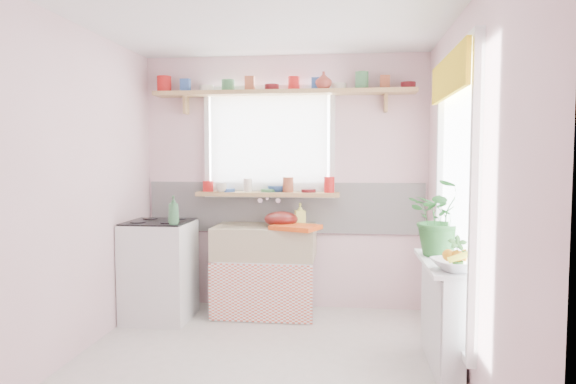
# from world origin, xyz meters

# --- Properties ---
(room) EXTENTS (3.20, 3.20, 3.20)m
(room) POSITION_xyz_m (0.66, 0.86, 1.37)
(room) COLOR silver
(room) RESTS_ON ground
(sink_unit) EXTENTS (0.95, 0.65, 1.11)m
(sink_unit) POSITION_xyz_m (-0.15, 1.29, 0.43)
(sink_unit) COLOR white
(sink_unit) RESTS_ON ground
(cooker) EXTENTS (0.58, 0.58, 0.93)m
(cooker) POSITION_xyz_m (-1.10, 1.05, 0.46)
(cooker) COLOR white
(cooker) RESTS_ON ground
(radiator_ledge) EXTENTS (0.22, 0.95, 0.78)m
(radiator_ledge) POSITION_xyz_m (1.30, 0.20, 0.40)
(radiator_ledge) COLOR white
(radiator_ledge) RESTS_ON ground
(windowsill) EXTENTS (1.40, 0.22, 0.04)m
(windowsill) POSITION_xyz_m (-0.15, 1.48, 1.14)
(windowsill) COLOR tan
(windowsill) RESTS_ON room
(pine_shelf) EXTENTS (2.52, 0.24, 0.04)m
(pine_shelf) POSITION_xyz_m (0.00, 1.47, 2.12)
(pine_shelf) COLOR tan
(pine_shelf) RESTS_ON room
(shelf_crockery) EXTENTS (2.47, 0.11, 0.12)m
(shelf_crockery) POSITION_xyz_m (-0.04, 1.47, 2.19)
(shelf_crockery) COLOR red
(shelf_crockery) RESTS_ON pine_shelf
(sill_crockery) EXTENTS (1.35, 0.11, 0.12)m
(sill_crockery) POSITION_xyz_m (-0.17, 1.48, 1.22)
(sill_crockery) COLOR red
(sill_crockery) RESTS_ON windowsill
(dish_tray) EXTENTS (0.48, 0.43, 0.04)m
(dish_tray) POSITION_xyz_m (0.16, 1.10, 0.87)
(dish_tray) COLOR #ED5215
(dish_tray) RESTS_ON sink_unit
(colander) EXTENTS (0.39, 0.39, 0.14)m
(colander) POSITION_xyz_m (0.01, 1.26, 0.92)
(colander) COLOR #5F1310
(colander) RESTS_ON sink_unit
(jade_plant) EXTENTS (0.55, 0.49, 0.57)m
(jade_plant) POSITION_xyz_m (1.33, 0.39, 1.06)
(jade_plant) COLOR #2A6B2D
(jade_plant) RESTS_ON radiator_ledge
(fruit_bowl) EXTENTS (0.39, 0.39, 0.08)m
(fruit_bowl) POSITION_xyz_m (1.33, -0.11, 0.81)
(fruit_bowl) COLOR silver
(fruit_bowl) RESTS_ON radiator_ledge
(herb_pot) EXTENTS (0.13, 0.09, 0.23)m
(herb_pot) POSITION_xyz_m (1.33, -0.12, 0.89)
(herb_pot) COLOR #32692A
(herb_pot) RESTS_ON radiator_ledge
(soap_bottle_sink) EXTENTS (0.12, 0.12, 0.21)m
(soap_bottle_sink) POSITION_xyz_m (0.18, 1.37, 0.96)
(soap_bottle_sink) COLOR #F4FB6F
(soap_bottle_sink) RESTS_ON sink_unit
(sill_cup) EXTENTS (0.13, 0.13, 0.09)m
(sill_cup) POSITION_xyz_m (-0.60, 1.42, 1.20)
(sill_cup) COLOR beige
(sill_cup) RESTS_ON windowsill
(sill_bowl) EXTENTS (0.23, 0.23, 0.06)m
(sill_bowl) POSITION_xyz_m (-0.06, 1.54, 1.19)
(sill_bowl) COLOR #2F5199
(sill_bowl) RESTS_ON windowsill
(shelf_vase) EXTENTS (0.19, 0.19, 0.16)m
(shelf_vase) POSITION_xyz_m (0.39, 1.41, 2.22)
(shelf_vase) COLOR #9E3C30
(shelf_vase) RESTS_ON pine_shelf
(cooker_bottle) EXTENTS (0.11, 0.11, 0.25)m
(cooker_bottle) POSITION_xyz_m (-0.88, 0.83, 1.04)
(cooker_bottle) COLOR #3C784A
(cooker_bottle) RESTS_ON cooker
(fruit) EXTENTS (0.20, 0.14, 0.10)m
(fruit) POSITION_xyz_m (1.34, -0.11, 0.87)
(fruit) COLOR orange
(fruit) RESTS_ON fruit_bowl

